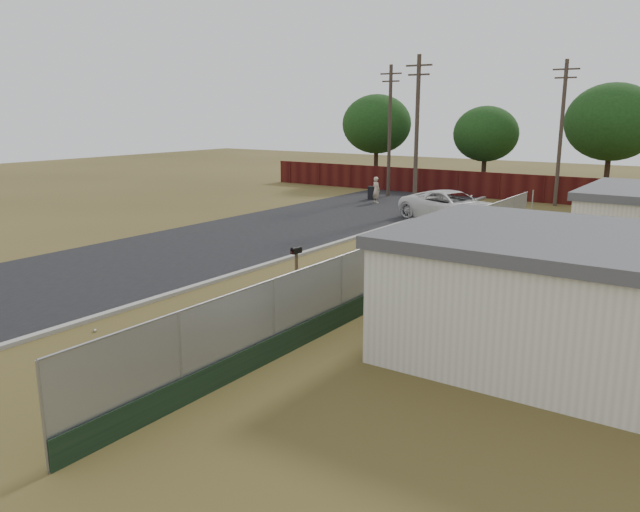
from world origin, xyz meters
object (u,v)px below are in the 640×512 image
Objects in this scene: fire_hydrant at (218,348)px; trash_bin at (373,193)px; pickup_truck at (451,206)px; pedestrian at (376,190)px; mailbox at (296,253)px.

fire_hydrant is 29.12m from trash_bin.
pickup_truck is 7.84m from pedestrian.
mailbox reaches higher than fire_hydrant.
pickup_truck is at bearing 98.60° from fire_hydrant.
trash_bin is (-7.91, 5.15, -0.37)m from pickup_truck.
trash_bin is (-1.04, 1.37, -0.40)m from pedestrian.
fire_hydrant is 21.98m from pickup_truck.
pickup_truck is at bearing 171.43° from pedestrian.
mailbox is at bearing 131.34° from pedestrian.
pickup_truck is (-3.29, 21.72, 0.48)m from fire_hydrant.
pedestrian reaches higher than pickup_truck.
fire_hydrant is at bearing -67.38° from trash_bin.
pickup_truck is (-0.08, 14.28, -0.05)m from mailbox.
pedestrian is 1.92× the size of trash_bin.
fire_hydrant is 0.12× the size of pickup_truck.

